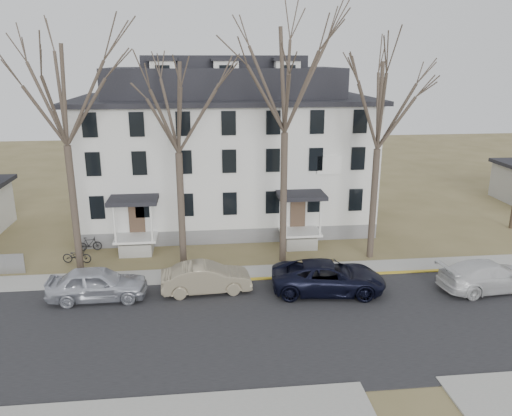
{
  "coord_description": "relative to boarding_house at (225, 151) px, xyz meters",
  "views": [
    {
      "loc": [
        -3.67,
        -18.18,
        11.79
      ],
      "look_at": [
        -0.72,
        9.0,
        3.63
      ],
      "focal_mm": 35.0,
      "sensor_mm": 36.0,
      "label": 1
    }
  ],
  "objects": [
    {
      "name": "ground",
      "position": [
        2.0,
        -17.95,
        -5.38
      ],
      "size": [
        120.0,
        120.0,
        0.0
      ],
      "primitive_type": "plane",
      "color": "olive",
      "rests_on": "ground"
    },
    {
      "name": "main_road",
      "position": [
        2.0,
        -15.95,
        -5.38
      ],
      "size": [
        120.0,
        10.0,
        0.04
      ],
      "primitive_type": "cube",
      "color": "#27272A",
      "rests_on": "ground"
    },
    {
      "name": "far_sidewalk",
      "position": [
        2.0,
        -9.95,
        -5.38
      ],
      "size": [
        120.0,
        2.0,
        0.08
      ],
      "primitive_type": "cube",
      "color": "#A09F97",
      "rests_on": "ground"
    },
    {
      "name": "yellow_curb",
      "position": [
        7.0,
        -10.85,
        -5.38
      ],
      "size": [
        14.0,
        0.25,
        0.06
      ],
      "primitive_type": "cube",
      "color": "gold",
      "rests_on": "ground"
    },
    {
      "name": "boarding_house",
      "position": [
        0.0,
        0.0,
        0.0
      ],
      "size": [
        20.8,
        12.36,
        12.05
      ],
      "color": "slate",
      "rests_on": "ground"
    },
    {
      "name": "tree_far_left",
      "position": [
        -9.0,
        -8.15,
        4.96
      ],
      "size": [
        8.4,
        8.4,
        13.72
      ],
      "color": "#473B31",
      "rests_on": "ground"
    },
    {
      "name": "tree_mid_left",
      "position": [
        -3.0,
        -8.15,
        4.22
      ],
      "size": [
        7.8,
        7.8,
        12.74
      ],
      "color": "#473B31",
      "rests_on": "ground"
    },
    {
      "name": "tree_center",
      "position": [
        3.0,
        -8.15,
        5.71
      ],
      "size": [
        9.0,
        9.0,
        14.7
      ],
      "color": "#473B31",
      "rests_on": "ground"
    },
    {
      "name": "tree_mid_right",
      "position": [
        8.5,
        -8.15,
        4.22
      ],
      "size": [
        7.8,
        7.8,
        12.74
      ],
      "color": "#473B31",
      "rests_on": "ground"
    },
    {
      "name": "car_silver",
      "position": [
        -7.18,
        -12.28,
        -4.54
      ],
      "size": [
        4.97,
        2.04,
        1.69
      ],
      "primitive_type": "imported",
      "rotation": [
        0.0,
        0.0,
        1.58
      ],
      "color": "#B8BBC6",
      "rests_on": "ground"
    },
    {
      "name": "car_tan",
      "position": [
        -1.68,
        -12.03,
        -4.61
      ],
      "size": [
        4.79,
        1.95,
        1.54
      ],
      "primitive_type": "imported",
      "rotation": [
        0.0,
        0.0,
        1.64
      ],
      "color": "gray",
      "rests_on": "ground"
    },
    {
      "name": "car_navy",
      "position": [
        4.68,
        -12.71,
        -4.56
      ],
      "size": [
        6.19,
        3.39,
        1.65
      ],
      "primitive_type": "imported",
      "rotation": [
        0.0,
        0.0,
        1.46
      ],
      "color": "black",
      "rests_on": "ground"
    },
    {
      "name": "car_white",
      "position": [
        13.2,
        -13.4,
        -4.59
      ],
      "size": [
        5.65,
        2.8,
        1.58
      ],
      "primitive_type": "imported",
      "rotation": [
        0.0,
        0.0,
        1.68
      ],
      "color": "silver",
      "rests_on": "ground"
    },
    {
      "name": "bicycle_left",
      "position": [
        -9.36,
        -7.33,
        -4.92
      ],
      "size": [
        1.8,
        0.84,
        0.91
      ],
      "primitive_type": "imported",
      "rotation": [
        0.0,
        0.0,
        1.43
      ],
      "color": "black",
      "rests_on": "ground"
    },
    {
      "name": "bicycle_right",
      "position": [
        -9.02,
        -5.37,
        -4.92
      ],
      "size": [
        1.55,
        0.58,
        0.91
      ],
      "primitive_type": "imported",
      "rotation": [
        0.0,
        0.0,
        1.67
      ],
      "color": "black",
      "rests_on": "ground"
    }
  ]
}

